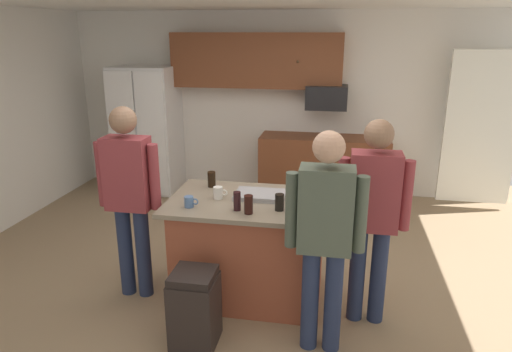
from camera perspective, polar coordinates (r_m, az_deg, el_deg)
name	(u,v)px	position (r m, az deg, el deg)	size (l,w,h in m)	color
floor	(249,279)	(4.62, -0.89, -12.59)	(7.04, 7.04, 0.00)	#937A5B
back_wall	(286,104)	(6.84, 3.68, 8.92)	(6.40, 0.10, 2.60)	white
french_door_window_panel	(480,129)	(6.69, 26.00, 5.24)	(0.90, 0.06, 2.00)	white
cabinet_run_upper	(256,60)	(6.64, 0.04, 14.12)	(2.40, 0.38, 0.75)	brown
cabinet_run_lower	(323,167)	(6.67, 8.33, 1.06)	(1.80, 0.63, 0.90)	brown
refrigerator	(147,130)	(7.03, -13.29, 5.58)	(0.87, 0.76, 1.84)	white
microwave_over_range	(327,97)	(6.48, 8.73, 9.62)	(0.56, 0.40, 0.32)	black
kitchen_island	(250,248)	(4.16, -0.75, -8.88)	(1.40, 0.93, 0.93)	#9E4C33
person_guest_right	(129,190)	(4.12, -15.43, -1.73)	(0.57, 0.23, 1.73)	#232D4C
person_elder_center	(373,210)	(3.72, 14.26, -4.09)	(0.57, 0.22, 1.70)	#232D4C
person_guest_by_door	(325,230)	(3.31, 8.52, -6.61)	(0.57, 0.22, 1.69)	#232D4C
mug_blue_stoneware	(218,193)	(4.00, -4.68, -2.08)	(0.12, 0.08, 0.11)	white
glass_dark_ale	(237,201)	(3.73, -2.36, -3.12)	(0.06, 0.06, 0.16)	black
mug_ceramic_white	(189,202)	(3.84, -8.25, -3.17)	(0.12, 0.08, 0.09)	#4C6B99
glass_stout_tall	(249,204)	(3.66, -0.93, -3.55)	(0.07, 0.07, 0.15)	black
glass_short_whisky	(279,202)	(3.73, 2.92, -3.26)	(0.07, 0.07, 0.14)	black
tumbler_amber	(297,183)	(4.16, 5.08, -0.90)	(0.06, 0.06, 0.16)	black
glass_pilsner	(212,179)	(4.30, -5.52, -0.41)	(0.07, 0.07, 0.15)	black
serving_tray	(260,195)	(4.03, 0.55, -2.36)	(0.44, 0.30, 0.04)	#B7B7BC
trash_bin	(195,308)	(3.68, -7.60, -15.90)	(0.34, 0.34, 0.61)	black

